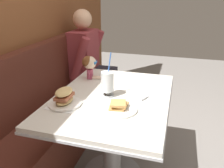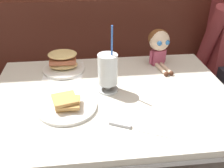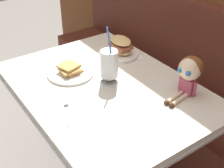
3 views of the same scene
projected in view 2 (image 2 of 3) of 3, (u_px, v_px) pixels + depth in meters
The scene contains 7 objects.
booth_bench at pixel (102, 96), 1.93m from camera, with size 2.60×0.48×1.00m.
diner_table at pixel (111, 128), 1.28m from camera, with size 1.11×0.81×0.74m.
toast_plate at pixel (67, 106), 1.08m from camera, with size 0.25×0.25×0.06m.
milkshake_glass at pixel (108, 71), 1.16m from camera, with size 0.10×0.10×0.32m.
sandwich_plate at pixel (63, 63), 1.36m from camera, with size 0.22×0.22×0.12m.
butter_knife at pixel (129, 127), 0.97m from camera, with size 0.22×0.12×0.01m.
seated_doll at pixel (159, 42), 1.39m from camera, with size 0.13×0.23×0.20m.
Camera 2 is at (-0.11, -0.82, 1.37)m, focal length 41.65 mm.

